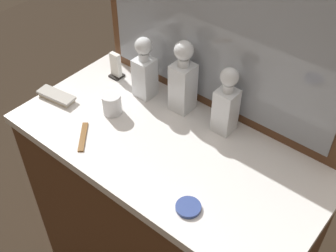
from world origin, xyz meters
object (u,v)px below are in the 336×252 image
object	(u,v)px
crystal_decanter_right	(183,83)
silver_brush_rear	(56,96)
tortoiseshell_comb	(83,137)
crystal_tumbler_far_right	(112,105)
crystal_decanter_left	(145,73)
crystal_decanter_far_left	(226,106)
porcelain_dish	(188,207)
napkin_holder	(116,67)

from	to	relation	value
crystal_decanter_right	silver_brush_rear	bearing A→B (deg)	-146.71
tortoiseshell_comb	crystal_tumbler_far_right	bearing A→B (deg)	96.06
crystal_decanter_left	silver_brush_rear	world-z (taller)	crystal_decanter_left
crystal_decanter_far_left	tortoiseshell_comb	xyz separation A→B (m)	(-0.36, -0.35, -0.10)
crystal_tumbler_far_right	porcelain_dish	bearing A→B (deg)	-19.19
crystal_decanter_far_left	napkin_holder	bearing A→B (deg)	-178.28
napkin_holder	crystal_decanter_left	bearing A→B (deg)	-4.26
crystal_decanter_right	napkin_holder	xyz separation A→B (m)	(-0.33, -0.01, -0.07)
silver_brush_rear	porcelain_dish	distance (m)	0.72
crystal_decanter_right	silver_brush_rear	distance (m)	0.50
crystal_decanter_left	crystal_decanter_right	bearing A→B (deg)	9.55
crystal_tumbler_far_right	porcelain_dish	xyz separation A→B (m)	(0.49, -0.17, -0.03)
crystal_decanter_left	porcelain_dish	size ratio (longest dim) A/B	3.26
silver_brush_rear	porcelain_dish	size ratio (longest dim) A/B	2.11
crystal_decanter_right	crystal_decanter_left	bearing A→B (deg)	-170.45
porcelain_dish	tortoiseshell_comb	bearing A→B (deg)	179.16
crystal_tumbler_far_right	tortoiseshell_comb	bearing A→B (deg)	-83.94
crystal_decanter_far_left	tortoiseshell_comb	size ratio (longest dim) A/B	2.14
silver_brush_rear	crystal_decanter_far_left	bearing A→B (deg)	24.34
porcelain_dish	tortoiseshell_comb	xyz separation A→B (m)	(-0.47, 0.01, -0.00)
silver_brush_rear	tortoiseshell_comb	xyz separation A→B (m)	(0.24, -0.08, -0.01)
crystal_tumbler_far_right	tortoiseshell_comb	distance (m)	0.17
crystal_tumbler_far_right	porcelain_dish	world-z (taller)	crystal_tumbler_far_right
crystal_decanter_far_left	porcelain_dish	distance (m)	0.39
crystal_decanter_right	porcelain_dish	size ratio (longest dim) A/B	3.72
crystal_decanter_far_left	napkin_holder	size ratio (longest dim) A/B	2.37
tortoiseshell_comb	crystal_decanter_left	bearing A→B (deg)	88.98
crystal_decanter_far_left	porcelain_dish	bearing A→B (deg)	-71.86
porcelain_dish	napkin_holder	bearing A→B (deg)	151.78
porcelain_dish	tortoiseshell_comb	world-z (taller)	porcelain_dish
crystal_decanter_far_left	crystal_tumbler_far_right	distance (m)	0.42
crystal_decanter_left	tortoiseshell_comb	distance (m)	0.34
crystal_tumbler_far_right	silver_brush_rear	xyz separation A→B (m)	(-0.22, -0.08, -0.02)
crystal_decanter_left	crystal_decanter_right	size ratio (longest dim) A/B	0.88
napkin_holder	crystal_decanter_far_left	bearing A→B (deg)	1.72
crystal_decanter_far_left	crystal_decanter_right	bearing A→B (deg)	-179.64
crystal_decanter_left	crystal_tumbler_far_right	distance (m)	0.17
porcelain_dish	tortoiseshell_comb	distance (m)	0.47
napkin_holder	crystal_decanter_right	bearing A→B (deg)	2.49
silver_brush_rear	tortoiseshell_comb	size ratio (longest dim) A/B	1.35
crystal_decanter_left	napkin_holder	distance (m)	0.18
crystal_decanter_left	silver_brush_rear	bearing A→B (deg)	-135.66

